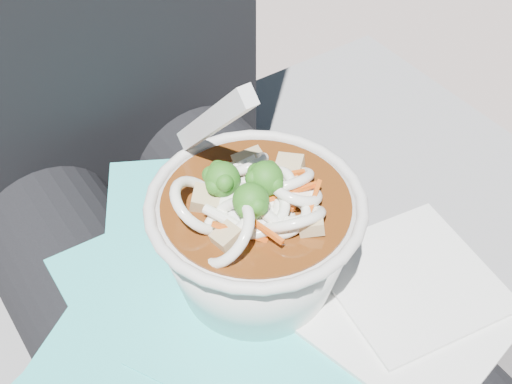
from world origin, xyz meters
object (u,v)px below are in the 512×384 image
plastic_bag (225,322)px  udon_bowl (256,232)px  person_body (186,257)px  lap (240,344)px

plastic_bag → udon_bowl: size_ratio=1.92×
person_body → udon_bowl: person_body is taller
lap → udon_bowl: (0.01, -0.01, 0.15)m
plastic_bag → person_body: bearing=76.5°
plastic_bag → udon_bowl: bearing=21.6°
lap → person_body: 0.10m
plastic_bag → lap: bearing=39.6°
plastic_bag → udon_bowl: udon_bowl is taller
lap → plastic_bag: (-0.03, -0.02, 0.08)m
lap → plastic_bag: 0.09m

